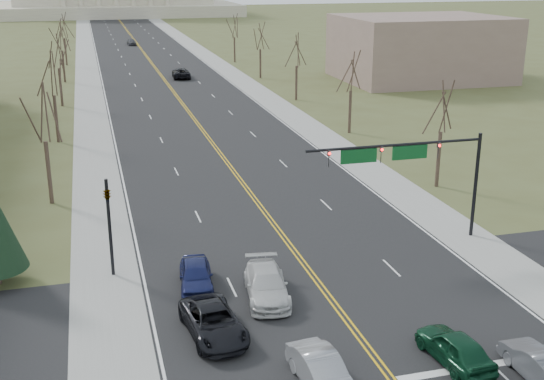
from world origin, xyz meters
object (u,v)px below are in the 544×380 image
car_sb_outer_lead (214,322)px  car_sb_outer_second (196,275)px  car_sb_inner_second (266,284)px  signal_mast (409,160)px  signal_left (109,217)px  car_far_nb (181,73)px  car_far_sb (131,42)px  car_sb_inner_lead (322,372)px  car_nb_outer_lead (540,365)px  car_nb_inner_lead (455,347)px

car_sb_outer_lead → car_sb_outer_second: bearing=83.8°
car_sb_inner_second → car_sb_outer_second: (-3.59, 2.23, -0.01)m
car_sb_inner_second → car_sb_outer_second: 4.22m
signal_mast → signal_left: 19.06m
car_far_nb → car_far_sb: bearing=-81.7°
signal_left → car_sb_outer_second: (4.52, -3.04, -2.92)m
car_sb_outer_second → car_far_nb: 77.42m
car_sb_inner_lead → car_far_nb: size_ratio=0.78×
car_nb_outer_lead → car_sb_outer_second: (-13.33, 13.05, 0.04)m
signal_left → car_sb_inner_second: bearing=-33.0°
signal_mast → car_sb_inner_second: size_ratio=2.21×
car_far_sb → car_sb_outer_second: bearing=-97.3°
car_sb_inner_second → signal_left: bearing=154.7°
car_sb_inner_lead → car_nb_inner_lead: bearing=-4.0°
signal_mast → car_sb_inner_lead: bearing=-127.1°
car_far_sb → car_sb_outer_lead: bearing=-97.2°
car_sb_outer_second → car_far_sb: bearing=93.8°
car_sb_outer_lead → car_sb_inner_second: size_ratio=0.99×
car_nb_outer_lead → car_far_sb: size_ratio=1.03×
signal_mast → car_sb_inner_second: (-10.84, -5.27, -4.95)m
car_sb_outer_lead → car_far_nb: car_far_nb is taller
car_sb_inner_second → car_far_nb: size_ratio=0.92×
car_far_sb → car_sb_inner_lead: bearing=-95.6°
car_sb_inner_second → car_far_sb: car_sb_inner_second is taller
signal_mast → car_far_nb: signal_mast is taller
car_nb_inner_lead → signal_mast: bearing=-111.8°
signal_left → car_nb_outer_lead: signal_left is taller
car_far_nb → car_nb_outer_lead: bearing=95.7°
car_nb_outer_lead → car_sb_outer_second: size_ratio=0.99×
car_sb_outer_lead → car_sb_outer_second: car_sb_outer_second is taller
car_nb_outer_lead → car_sb_inner_second: size_ratio=0.83×
car_nb_outer_lead → car_sb_outer_lead: car_sb_outer_lead is taller
car_sb_outer_lead → car_sb_outer_second: size_ratio=1.18×
signal_left → car_nb_outer_lead: 24.21m
car_sb_inner_lead → car_sb_outer_lead: size_ratio=0.86×
signal_mast → signal_left: size_ratio=2.02×
signal_mast → car_sb_outer_lead: size_ratio=2.24×
car_nb_inner_lead → car_far_nb: (-0.50, 87.62, 0.04)m
car_nb_inner_lead → car_sb_inner_lead: 6.60m
signal_left → car_sb_inner_lead: 16.61m
car_far_nb → car_sb_inner_second: bearing=89.0°
car_sb_inner_second → car_far_sb: size_ratio=1.24×
car_nb_outer_lead → car_far_sb: car_far_sb is taller
signal_mast → car_sb_outer_lead: 17.49m
car_sb_inner_lead → signal_left: bearing=114.5°
car_far_nb → signal_mast: bearing=97.0°
car_sb_outer_second → car_sb_inner_lead: bearing=-65.0°
car_sb_outer_lead → car_sb_inner_second: (3.59, 3.27, 0.04)m
car_nb_inner_lead → car_sb_inner_lead: (-6.60, -0.23, -0.02)m
car_sb_outer_second → car_sb_inner_second: bearing=-25.6°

